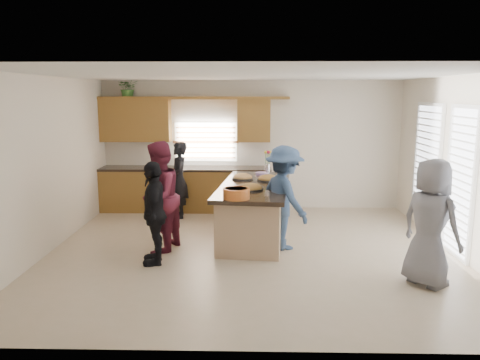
{
  "coord_description": "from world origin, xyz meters",
  "views": [
    {
      "loc": [
        -0.01,
        -7.25,
        2.52
      ],
      "look_at": [
        -0.18,
        0.14,
        1.15
      ],
      "focal_mm": 35.0,
      "sensor_mm": 36.0,
      "label": 1
    }
  ],
  "objects_px": {
    "island": "(254,212)",
    "woman_right_front": "(430,223)",
    "salad_bowl": "(236,193)",
    "woman_left_mid": "(159,197)",
    "woman_left_back": "(179,180)",
    "woman_right_back": "(284,198)",
    "woman_left_front": "(154,213)"
  },
  "relations": [
    {
      "from": "island",
      "to": "woman_right_front",
      "type": "bearing_deg",
      "value": -36.47
    },
    {
      "from": "salad_bowl",
      "to": "woman_left_mid",
      "type": "relative_size",
      "value": 0.23
    },
    {
      "from": "island",
      "to": "woman_right_front",
      "type": "height_order",
      "value": "woman_right_front"
    },
    {
      "from": "island",
      "to": "woman_left_mid",
      "type": "relative_size",
      "value": 1.57
    },
    {
      "from": "woman_left_back",
      "to": "woman_right_back",
      "type": "distance_m",
      "value": 2.77
    },
    {
      "from": "salad_bowl",
      "to": "woman_right_front",
      "type": "xyz_separation_m",
      "value": [
        2.58,
        -0.95,
        -0.19
      ]
    },
    {
      "from": "woman_left_back",
      "to": "woman_right_front",
      "type": "height_order",
      "value": "woman_right_front"
    },
    {
      "from": "woman_left_back",
      "to": "woman_left_mid",
      "type": "distance_m",
      "value": 2.09
    },
    {
      "from": "woman_left_mid",
      "to": "woman_right_front",
      "type": "bearing_deg",
      "value": 85.91
    },
    {
      "from": "salad_bowl",
      "to": "woman_left_front",
      "type": "bearing_deg",
      "value": -169.85
    },
    {
      "from": "woman_left_front",
      "to": "woman_right_back",
      "type": "relative_size",
      "value": 0.91
    },
    {
      "from": "woman_left_mid",
      "to": "woman_right_back",
      "type": "xyz_separation_m",
      "value": [
        2.02,
        0.19,
        -0.04
      ]
    },
    {
      "from": "woman_left_front",
      "to": "woman_right_front",
      "type": "xyz_separation_m",
      "value": [
        3.79,
        -0.73,
        0.08
      ]
    },
    {
      "from": "woman_left_back",
      "to": "woman_right_front",
      "type": "distance_m",
      "value": 5.11
    },
    {
      "from": "woman_left_front",
      "to": "woman_left_back",
      "type": "bearing_deg",
      "value": 171.89
    },
    {
      "from": "island",
      "to": "woman_right_front",
      "type": "distance_m",
      "value": 3.13
    },
    {
      "from": "woman_left_mid",
      "to": "woman_left_front",
      "type": "xyz_separation_m",
      "value": [
        0.04,
        -0.56,
        -0.11
      ]
    },
    {
      "from": "woman_left_mid",
      "to": "woman_left_front",
      "type": "relative_size",
      "value": 1.15
    },
    {
      "from": "island",
      "to": "woman_left_front",
      "type": "relative_size",
      "value": 1.81
    },
    {
      "from": "woman_left_mid",
      "to": "woman_left_front",
      "type": "distance_m",
      "value": 0.58
    },
    {
      "from": "woman_right_front",
      "to": "woman_left_mid",
      "type": "bearing_deg",
      "value": 35.98
    },
    {
      "from": "salad_bowl",
      "to": "woman_left_back",
      "type": "relative_size",
      "value": 0.26
    },
    {
      "from": "woman_left_front",
      "to": "woman_right_front",
      "type": "distance_m",
      "value": 3.86
    },
    {
      "from": "woman_right_back",
      "to": "woman_right_front",
      "type": "distance_m",
      "value": 2.34
    },
    {
      "from": "woman_right_front",
      "to": "woman_right_back",
      "type": "bearing_deg",
      "value": 15.39
    },
    {
      "from": "salad_bowl",
      "to": "woman_right_back",
      "type": "bearing_deg",
      "value": 34.9
    },
    {
      "from": "salad_bowl",
      "to": "woman_left_mid",
      "type": "height_order",
      "value": "woman_left_mid"
    },
    {
      "from": "woman_left_back",
      "to": "woman_right_back",
      "type": "relative_size",
      "value": 0.92
    },
    {
      "from": "salad_bowl",
      "to": "woman_left_mid",
      "type": "xyz_separation_m",
      "value": [
        -1.25,
        0.35,
        -0.15
      ]
    },
    {
      "from": "woman_left_back",
      "to": "woman_right_back",
      "type": "xyz_separation_m",
      "value": [
        2.02,
        -1.9,
        0.07
      ]
    },
    {
      "from": "salad_bowl",
      "to": "woman_right_back",
      "type": "xyz_separation_m",
      "value": [
        0.76,
        0.53,
        -0.19
      ]
    },
    {
      "from": "island",
      "to": "woman_left_back",
      "type": "relative_size",
      "value": 1.8
    }
  ]
}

